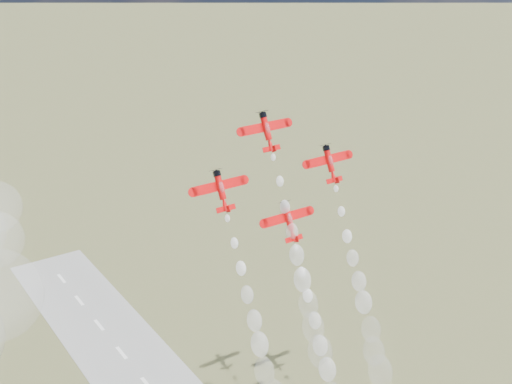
{
  "coord_description": "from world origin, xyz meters",
  "views": [
    {
      "loc": [
        -72.14,
        -122.64,
        143.85
      ],
      "look_at": [
        10.33,
        2.86,
        80.45
      ],
      "focal_mm": 50.0,
      "sensor_mm": 36.0,
      "label": 1
    }
  ],
  "objects": [
    {
      "name": "plane_left",
      "position": [
        0.97,
        2.75,
        83.23
      ],
      "size": [
        13.23,
        6.61,
        8.78
      ],
      "rotation": [
        1.12,
        0.0,
        0.0
      ],
      "color": "red",
      "rests_on": "ground"
    },
    {
      "name": "smoke_trail_left",
      "position": [
        0.82,
        -16.57,
        44.34
      ],
      "size": [
        5.75,
        23.75,
        44.64
      ],
      "color": "white",
      "rests_on": "plane_left"
    },
    {
      "name": "plane_lead",
      "position": [
        16.33,
        7.48,
        92.89
      ],
      "size": [
        13.23,
        6.61,
        8.78
      ],
      "rotation": [
        1.12,
        0.0,
        0.0
      ],
      "color": "red",
      "rests_on": "ground"
    },
    {
      "name": "plane_slot",
      "position": [
        16.33,
        -1.98,
        73.57
      ],
      "size": [
        13.23,
        6.61,
        8.78
      ],
      "rotation": [
        1.12,
        0.0,
        0.0
      ],
      "color": "red",
      "rests_on": "ground"
    },
    {
      "name": "smoke_trail_right",
      "position": [
        31.42,
        -16.15,
        44.38
      ],
      "size": [
        5.14,
        23.14,
        44.18
      ],
      "color": "white",
      "rests_on": "plane_right"
    },
    {
      "name": "plane_right",
      "position": [
        31.69,
        2.75,
        83.23
      ],
      "size": [
        13.23,
        6.61,
        8.78
      ],
      "rotation": [
        1.12,
        0.0,
        0.0
      ],
      "color": "red",
      "rests_on": "ground"
    },
    {
      "name": "smoke_trail_lead",
      "position": [
        16.16,
        -11.26,
        53.69
      ],
      "size": [
        5.4,
        22.86,
        45.29
      ],
      "color": "white",
      "rests_on": "plane_lead"
    }
  ]
}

